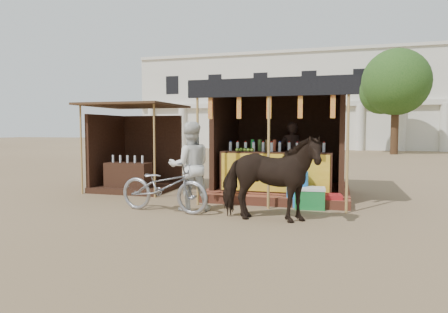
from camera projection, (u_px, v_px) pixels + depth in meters
ground at (200, 222)px, 7.33m from camera, size 120.00×120.00×0.00m
main_stall at (281, 156)px, 10.20m from camera, size 3.60×3.61×2.78m
secondary_stall at (132, 159)px, 11.25m from camera, size 2.40×2.40×2.38m
cow at (269, 178)px, 7.30m from camera, size 1.90×0.87×1.60m
motorbike at (164, 186)px, 8.20m from camera, size 2.08×0.95×1.06m
bystander at (190, 166)px, 8.33m from camera, size 1.13×1.04×1.86m
blue_barrel at (297, 189)px, 8.79m from camera, size 0.50×0.50×0.78m
red_crate at (331, 201)px, 8.60m from camera, size 0.48×0.43×0.30m
cooler at (310, 198)px, 8.55m from camera, size 0.67×0.49×0.46m
background_building at (289, 104)px, 36.31m from camera, size 26.00×7.45×8.18m
tree at (393, 85)px, 26.63m from camera, size 4.50×4.40×7.00m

